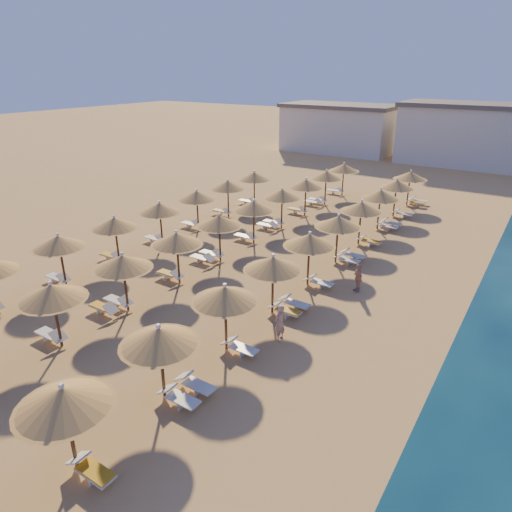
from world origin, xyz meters
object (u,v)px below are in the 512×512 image
Objects in this scene: parasol_row_east at (309,241)px; parasol_row_west at (219,221)px; beachgoer_a at (280,323)px; beachgoer_c at (358,278)px.

parasol_row_west is at bearing 180.00° from parasol_row_east.
beachgoer_c is at bearing 173.80° from beachgoer_a.
beachgoer_c is (8.75, 0.68, -1.78)m from parasol_row_west.
parasol_row_east reaches higher than beachgoer_c.
parasol_row_west is 23.66× the size of beachgoer_a.
parasol_row_east is 3.25m from beachgoer_c.
parasol_row_east is 25.78× the size of beachgoer_c.
beachgoer_c is at bearing 4.47° from parasol_row_west.
parasol_row_west is (-6.12, 0.00, 0.00)m from parasol_row_east.
parasol_row_east is 1.00× the size of parasol_row_west.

